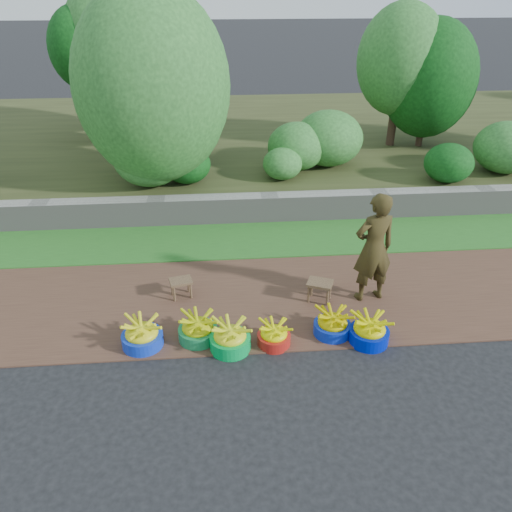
{
  "coord_description": "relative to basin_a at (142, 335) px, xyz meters",
  "views": [
    {
      "loc": [
        -1.02,
        -5.06,
        4.32
      ],
      "look_at": [
        -0.5,
        1.3,
        0.75
      ],
      "focal_mm": 35.0,
      "sensor_mm": 36.0,
      "label": 1
    }
  ],
  "objects": [
    {
      "name": "vendor_woman",
      "position": [
        3.31,
        0.87,
        0.69
      ],
      "size": [
        0.69,
        0.53,
        1.71
      ],
      "primitive_type": "imported",
      "rotation": [
        0.0,
        0.0,
        3.34
      ],
      "color": "black",
      "rests_on": "dirt_shoulder"
    },
    {
      "name": "grass_verge",
      "position": [
        2.1,
        2.95,
        -0.16
      ],
      "size": [
        80.0,
        1.5,
        0.04
      ],
      "primitive_type": "cube",
      "color": "#2A6E23",
      "rests_on": "ground"
    },
    {
      "name": "basin_f",
      "position": [
        3.03,
        -0.16,
        -0.0
      ],
      "size": [
        0.54,
        0.54,
        0.4
      ],
      "color": "#0016B5",
      "rests_on": "ground"
    },
    {
      "name": "basin_c",
      "position": [
        1.16,
        -0.15,
        -0.0
      ],
      "size": [
        0.54,
        0.54,
        0.4
      ],
      "color": "#019B40",
      "rests_on": "ground"
    },
    {
      "name": "basin_a",
      "position": [
        0.0,
        0.0,
        0.0
      ],
      "size": [
        0.55,
        0.55,
        0.41
      ],
      "color": "#1133C9",
      "rests_on": "ground"
    },
    {
      "name": "basin_b",
      "position": [
        0.73,
        0.07,
        -0.01
      ],
      "size": [
        0.53,
        0.53,
        0.4
      ],
      "color": "#187C44",
      "rests_on": "ground"
    },
    {
      "name": "retaining_wall",
      "position": [
        2.1,
        3.8,
        0.09
      ],
      "size": [
        80.0,
        0.35,
        0.55
      ],
      "primitive_type": "cube",
      "color": "gray",
      "rests_on": "ground"
    },
    {
      "name": "vegetation",
      "position": [
        4.66,
        6.82,
        2.22
      ],
      "size": [
        29.66,
        7.84,
        3.95
      ],
      "color": "#3C281E",
      "rests_on": "earth_bank"
    },
    {
      "name": "dirt_shoulder",
      "position": [
        2.1,
        0.95,
        -0.17
      ],
      "size": [
        80.0,
        2.5,
        0.02
      ],
      "primitive_type": "cube",
      "color": "#513426",
      "rests_on": "ground"
    },
    {
      "name": "ground_plane",
      "position": [
        2.1,
        -0.3,
        -0.18
      ],
      "size": [
        120.0,
        120.0,
        0.0
      ],
      "primitive_type": "plane",
      "color": "black",
      "rests_on": "ground"
    },
    {
      "name": "stool_right",
      "position": [
        2.55,
        0.85,
        0.1
      ],
      "size": [
        0.45,
        0.4,
        0.33
      ],
      "rotation": [
        0.0,
        0.0,
        -0.4
      ],
      "color": "brown",
      "rests_on": "dirt_shoulder"
    },
    {
      "name": "basin_e",
      "position": [
        2.57,
        0.04,
        -0.01
      ],
      "size": [
        0.51,
        0.51,
        0.38
      ],
      "color": "#0A27B9",
      "rests_on": "ground"
    },
    {
      "name": "stool_left",
      "position": [
        0.46,
        1.13,
        0.07
      ],
      "size": [
        0.38,
        0.33,
        0.29
      ],
      "rotation": [
        0.0,
        0.0,
        0.24
      ],
      "color": "brown",
      "rests_on": "dirt_shoulder"
    },
    {
      "name": "basin_d",
      "position": [
        1.75,
        -0.11,
        -0.03
      ],
      "size": [
        0.45,
        0.45,
        0.33
      ],
      "color": "#A71C15",
      "rests_on": "ground"
    },
    {
      "name": "earth_bank",
      "position": [
        2.1,
        8.7,
        0.07
      ],
      "size": [
        80.0,
        10.0,
        0.5
      ],
      "primitive_type": "cube",
      "color": "#3A411F",
      "rests_on": "ground"
    }
  ]
}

